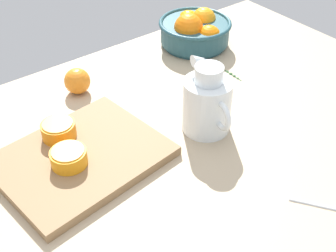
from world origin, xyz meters
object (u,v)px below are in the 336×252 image
at_px(orange_half_1, 69,157).
at_px(loose_orange_0, 77,81).
at_px(fruit_bowl, 195,30).
at_px(cutting_board, 81,158).
at_px(orange_half_0, 59,130).
at_px(juice_pitcher, 206,106).

bearing_deg(orange_half_1, loose_orange_0, 58.30).
distance_m(fruit_bowl, cutting_board, 0.58).
xyz_separation_m(cutting_board, orange_half_0, (-0.01, 0.08, 0.03)).
bearing_deg(loose_orange_0, orange_half_0, -129.55).
distance_m(juice_pitcher, orange_half_0, 0.33).
height_order(fruit_bowl, orange_half_1, fruit_bowl).
distance_m(juice_pitcher, orange_half_1, 0.32).
relative_size(juice_pitcher, orange_half_0, 2.30).
relative_size(cutting_board, loose_orange_0, 5.06).
distance_m(cutting_board, orange_half_0, 0.08).
relative_size(orange_half_0, loose_orange_0, 1.12).
distance_m(cutting_board, orange_half_1, 0.04).
xyz_separation_m(fruit_bowl, orange_half_0, (-0.54, -0.17, -0.01)).
bearing_deg(loose_orange_0, cutting_board, -117.42).
bearing_deg(fruit_bowl, orange_half_0, -162.36).
relative_size(cutting_board, orange_half_1, 4.50).
bearing_deg(fruit_bowl, orange_half_1, -154.89).
bearing_deg(orange_half_0, orange_half_1, -104.37).
height_order(fruit_bowl, loose_orange_0, fruit_bowl).
xyz_separation_m(orange_half_1, loose_orange_0, (0.15, 0.25, -0.01)).
bearing_deg(loose_orange_0, fruit_bowl, 1.56).
bearing_deg(orange_half_0, fruit_bowl, 17.64).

